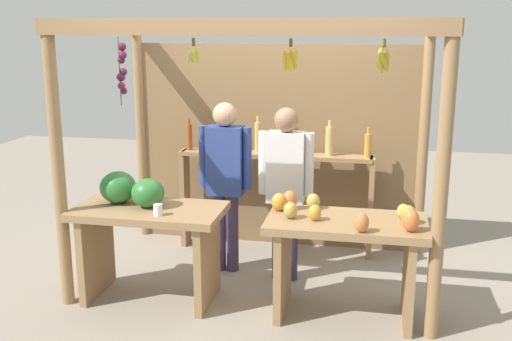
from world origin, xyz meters
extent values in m
plane|color=gray|center=(0.00, 0.00, 0.00)|extent=(12.00, 12.00, 0.00)
cylinder|color=#99754C|center=(-1.44, -0.85, 1.13)|extent=(0.10, 0.10, 2.27)
cylinder|color=#99754C|center=(1.44, -0.85, 1.13)|extent=(0.10, 0.10, 2.27)
cylinder|color=#99754C|center=(-1.44, 0.85, 1.13)|extent=(0.10, 0.10, 2.27)
cylinder|color=#99754C|center=(1.44, 0.85, 1.13)|extent=(0.10, 0.10, 2.27)
cube|color=#99754C|center=(0.00, -0.85, 2.21)|extent=(2.97, 0.12, 0.12)
cube|color=#99754C|center=(-1.44, 0.00, 2.21)|extent=(0.12, 1.81, 0.12)
cube|color=#99754C|center=(1.44, 0.00, 2.21)|extent=(0.12, 1.81, 0.12)
cube|color=olive|center=(0.00, 0.87, 1.02)|extent=(2.87, 0.04, 2.04)
cylinder|color=brown|center=(1.01, -0.68, 2.10)|extent=(0.02, 0.02, 0.06)
ellipsoid|color=gold|center=(1.03, -0.67, 1.98)|extent=(0.04, 0.06, 0.15)
ellipsoid|color=gold|center=(1.01, -0.65, 1.98)|extent=(0.06, 0.04, 0.15)
ellipsoid|color=gold|center=(0.98, -0.66, 1.99)|extent=(0.05, 0.05, 0.15)
ellipsoid|color=gold|center=(0.99, -0.69, 1.96)|extent=(0.06, 0.07, 0.15)
ellipsoid|color=gold|center=(1.01, -0.69, 1.97)|extent=(0.09, 0.06, 0.15)
cylinder|color=brown|center=(0.36, -0.72, 2.10)|extent=(0.02, 0.02, 0.06)
ellipsoid|color=gold|center=(0.39, -0.72, 1.97)|extent=(0.04, 0.08, 0.14)
ellipsoid|color=gold|center=(0.39, -0.69, 1.99)|extent=(0.05, 0.05, 0.15)
ellipsoid|color=gold|center=(0.37, -0.67, 1.97)|extent=(0.07, 0.04, 0.15)
ellipsoid|color=gold|center=(0.35, -0.70, 1.99)|extent=(0.07, 0.06, 0.15)
ellipsoid|color=gold|center=(0.33, -0.70, 1.96)|extent=(0.05, 0.06, 0.15)
ellipsoid|color=gold|center=(0.32, -0.73, 1.98)|extent=(0.05, 0.06, 0.15)
ellipsoid|color=gold|center=(0.35, -0.73, 1.96)|extent=(0.08, 0.07, 0.15)
ellipsoid|color=gold|center=(0.36, -0.76, 1.97)|extent=(0.07, 0.04, 0.15)
ellipsoid|color=gold|center=(0.39, -0.73, 1.98)|extent=(0.07, 0.08, 0.15)
cylinder|color=brown|center=(-0.36, -0.71, 2.10)|extent=(0.02, 0.02, 0.06)
ellipsoid|color=#D1CC4C|center=(-0.33, -0.70, 1.99)|extent=(0.04, 0.06, 0.11)
ellipsoid|color=#D1CC4C|center=(-0.35, -0.68, 2.01)|extent=(0.07, 0.05, 0.11)
ellipsoid|color=#D1CC4C|center=(-0.39, -0.69, 1.99)|extent=(0.06, 0.07, 0.11)
ellipsoid|color=#D1CC4C|center=(-0.38, -0.72, 1.98)|extent=(0.05, 0.05, 0.11)
ellipsoid|color=#D1CC4C|center=(-0.35, -0.73, 1.99)|extent=(0.07, 0.04, 0.11)
cylinder|color=#4C422D|center=(-1.08, -0.41, 1.85)|extent=(0.01, 0.01, 0.55)
sphere|color=#47142D|center=(-1.05, -0.39, 2.05)|extent=(0.07, 0.07, 0.07)
sphere|color=#511938|center=(-1.05, -0.40, 1.98)|extent=(0.07, 0.07, 0.07)
sphere|color=#47142D|center=(-1.07, -0.39, 1.94)|extent=(0.06, 0.06, 0.06)
sphere|color=#511938|center=(-1.05, -0.40, 1.85)|extent=(0.06, 0.06, 0.06)
sphere|color=#511938|center=(-1.07, -0.41, 1.81)|extent=(0.07, 0.07, 0.07)
sphere|color=#601E42|center=(-1.06, -0.43, 1.74)|extent=(0.06, 0.06, 0.06)
sphere|color=#511938|center=(-1.05, -0.40, 1.70)|extent=(0.06, 0.06, 0.06)
cube|color=#99754C|center=(-0.79, -0.64, 0.76)|extent=(1.21, 0.64, 0.06)
cube|color=#99754C|center=(-1.27, -0.64, 0.36)|extent=(0.06, 0.58, 0.73)
cube|color=#99754C|center=(-0.31, -0.64, 0.36)|extent=(0.06, 0.58, 0.73)
ellipsoid|color=#2D7533|center=(-1.09, -0.55, 0.92)|extent=(0.40, 0.40, 0.26)
ellipsoid|color=#2D7533|center=(-0.80, -0.62, 0.90)|extent=(0.27, 0.27, 0.23)
cylinder|color=white|center=(-0.64, -0.82, 0.83)|extent=(0.07, 0.07, 0.09)
cube|color=#99754C|center=(0.79, -0.64, 0.76)|extent=(1.21, 0.64, 0.06)
cube|color=#99754C|center=(0.31, -0.64, 0.36)|extent=(0.06, 0.58, 0.73)
cube|color=#99754C|center=(1.27, -0.64, 0.36)|extent=(0.06, 0.58, 0.73)
ellipsoid|color=gold|center=(0.25, -0.51, 0.86)|extent=(0.14, 0.14, 0.14)
ellipsoid|color=#CC7038|center=(0.33, -0.46, 0.86)|extent=(0.14, 0.14, 0.15)
ellipsoid|color=#B79E47|center=(0.51, -0.41, 0.85)|extent=(0.15, 0.15, 0.13)
ellipsoid|color=gold|center=(1.24, -0.65, 0.86)|extent=(0.12, 0.12, 0.14)
ellipsoid|color=#CC7038|center=(0.91, -0.90, 0.86)|extent=(0.14, 0.14, 0.14)
ellipsoid|color=gold|center=(0.56, -0.70, 0.85)|extent=(0.14, 0.14, 0.12)
ellipsoid|color=#B79E47|center=(0.37, -0.69, 0.85)|extent=(0.13, 0.13, 0.13)
ellipsoid|color=#A8B24C|center=(1.21, -0.53, 0.85)|extent=(0.12, 0.12, 0.12)
ellipsoid|color=#CC7038|center=(1.25, -0.82, 0.87)|extent=(0.14, 0.14, 0.16)
cube|color=#99754C|center=(-0.90, 0.64, 0.50)|extent=(0.05, 0.20, 1.00)
cube|color=#99754C|center=(0.97, 0.64, 0.50)|extent=(0.05, 0.20, 1.00)
cube|color=#99754C|center=(0.03, 0.64, 0.98)|extent=(1.87, 0.22, 0.04)
cylinder|color=#994C1E|center=(-0.84, 0.64, 1.13)|extent=(0.06, 0.06, 0.26)
cylinder|color=#994C1E|center=(-0.84, 0.64, 1.29)|extent=(0.03, 0.03, 0.06)
cylinder|color=gold|center=(-0.49, 0.64, 1.14)|extent=(0.08, 0.08, 0.29)
cylinder|color=gold|center=(-0.49, 0.64, 1.32)|extent=(0.04, 0.04, 0.06)
cylinder|color=#D8B266|center=(-0.14, 0.64, 1.15)|extent=(0.06, 0.06, 0.30)
cylinder|color=#D8B266|center=(-0.14, 0.64, 1.33)|extent=(0.03, 0.03, 0.06)
cylinder|color=#994C1E|center=(0.22, 0.64, 1.13)|extent=(0.08, 0.08, 0.26)
cylinder|color=#994C1E|center=(0.22, 0.64, 1.29)|extent=(0.03, 0.03, 0.06)
cylinder|color=#D8B266|center=(0.55, 0.64, 1.14)|extent=(0.08, 0.08, 0.28)
cylinder|color=#D8B266|center=(0.55, 0.64, 1.31)|extent=(0.03, 0.03, 0.06)
cylinder|color=gold|center=(0.91, 0.64, 1.11)|extent=(0.07, 0.07, 0.22)
cylinder|color=gold|center=(0.91, 0.64, 1.25)|extent=(0.03, 0.03, 0.06)
cylinder|color=#3F3154|center=(-0.39, 0.06, 0.37)|extent=(0.11, 0.11, 0.73)
cylinder|color=#3F3154|center=(-0.27, 0.06, 0.37)|extent=(0.11, 0.11, 0.73)
cube|color=#2D428C|center=(-0.33, 0.06, 1.04)|extent=(0.32, 0.19, 0.62)
cylinder|color=#2D428C|center=(-0.53, 0.06, 1.07)|extent=(0.08, 0.08, 0.56)
cylinder|color=#2D428C|center=(-0.13, 0.06, 1.07)|extent=(0.08, 0.08, 0.56)
sphere|color=tan|center=(-0.33, 0.06, 1.46)|extent=(0.21, 0.21, 0.21)
cylinder|color=#382E53|center=(0.18, -0.04, 0.36)|extent=(0.11, 0.11, 0.72)
cylinder|color=#382E53|center=(0.30, -0.04, 0.36)|extent=(0.11, 0.11, 0.72)
cube|color=white|center=(0.24, -0.04, 1.03)|extent=(0.32, 0.19, 0.61)
cylinder|color=white|center=(0.04, -0.04, 1.06)|extent=(0.08, 0.08, 0.55)
cylinder|color=white|center=(0.44, -0.04, 1.06)|extent=(0.08, 0.08, 0.55)
sphere|color=#997051|center=(0.24, -0.04, 1.44)|extent=(0.21, 0.21, 0.21)
camera|label=1|loc=(0.96, -5.02, 2.22)|focal=42.26mm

